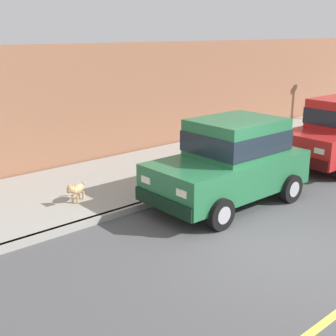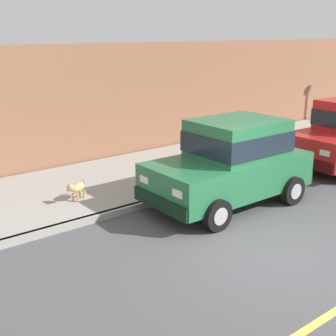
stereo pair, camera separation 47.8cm
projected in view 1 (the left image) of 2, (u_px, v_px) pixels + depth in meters
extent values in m
plane|color=#4C4C4F|center=(285.00, 250.00, 8.11)|extent=(80.00, 80.00, 0.00)
cube|color=gray|center=(165.00, 198.00, 10.39)|extent=(0.16, 64.00, 0.14)
cube|color=#99968E|center=(119.00, 180.00, 11.69)|extent=(3.60, 64.00, 0.14)
cube|color=#23663D|center=(228.00, 173.00, 10.10)|extent=(1.76, 3.72, 0.76)
cube|color=#23663D|center=(237.00, 137.00, 10.03)|extent=(1.53, 1.91, 0.80)
cube|color=#19232D|center=(236.00, 140.00, 10.05)|extent=(1.57, 1.96, 0.44)
cube|color=black|center=(165.00, 203.00, 9.04)|extent=(1.69, 0.22, 0.28)
cube|color=black|center=(277.00, 168.00, 11.29)|extent=(1.69, 0.22, 0.28)
cylinder|color=black|center=(220.00, 214.00, 8.86)|extent=(0.23, 0.64, 0.64)
cylinder|color=#9E9EA3|center=(220.00, 214.00, 8.86)|extent=(0.24, 0.35, 0.35)
cylinder|color=black|center=(162.00, 191.00, 10.11)|extent=(0.23, 0.64, 0.64)
cylinder|color=#9E9EA3|center=(162.00, 191.00, 10.11)|extent=(0.24, 0.35, 0.35)
cylinder|color=black|center=(290.00, 188.00, 10.30)|extent=(0.23, 0.64, 0.64)
cylinder|color=#9E9EA3|center=(290.00, 188.00, 10.30)|extent=(0.24, 0.35, 0.35)
cylinder|color=black|center=(232.00, 171.00, 11.55)|extent=(0.23, 0.64, 0.64)
cylinder|color=#9E9EA3|center=(232.00, 171.00, 11.55)|extent=(0.24, 0.35, 0.35)
cube|color=#EAEACC|center=(183.00, 193.00, 8.53)|extent=(0.28, 0.08, 0.14)
cube|color=#EAEACC|center=(147.00, 180.00, 9.30)|extent=(0.28, 0.08, 0.14)
cube|color=#400A0A|center=(301.00, 160.00, 12.02)|extent=(1.69, 0.24, 0.28)
cylinder|color=black|center=(288.00, 154.00, 13.10)|extent=(0.23, 0.64, 0.64)
cylinder|color=#9E9EA3|center=(288.00, 154.00, 13.10)|extent=(0.25, 0.36, 0.35)
cylinder|color=black|center=(332.00, 142.00, 14.51)|extent=(0.23, 0.64, 0.64)
cylinder|color=#9E9EA3|center=(332.00, 142.00, 14.51)|extent=(0.25, 0.36, 0.35)
cube|color=#EAEACC|center=(320.00, 151.00, 11.51)|extent=(0.28, 0.09, 0.14)
cube|color=#EAEACC|center=(285.00, 143.00, 12.29)|extent=(0.28, 0.09, 0.14)
ellipsoid|color=tan|center=(78.00, 189.00, 9.96)|extent=(0.40, 0.48, 0.20)
cylinder|color=tan|center=(78.00, 199.00, 9.87)|extent=(0.05, 0.05, 0.18)
cylinder|color=tan|center=(73.00, 199.00, 9.91)|extent=(0.05, 0.05, 0.18)
cylinder|color=tan|center=(83.00, 195.00, 10.12)|extent=(0.05, 0.05, 0.18)
cylinder|color=tan|center=(78.00, 195.00, 10.16)|extent=(0.05, 0.05, 0.18)
sphere|color=tan|center=(71.00, 189.00, 9.67)|extent=(0.17, 0.17, 0.17)
ellipsoid|color=brown|center=(69.00, 191.00, 9.59)|extent=(0.12, 0.13, 0.06)
cone|color=tan|center=(73.00, 185.00, 9.64)|extent=(0.06, 0.06, 0.07)
cone|color=tan|center=(69.00, 185.00, 9.67)|extent=(0.06, 0.06, 0.07)
cylinder|color=tan|center=(83.00, 183.00, 10.18)|extent=(0.09, 0.12, 0.13)
cube|color=#8C5B42|center=(202.00, 91.00, 15.96)|extent=(0.50, 20.00, 3.37)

